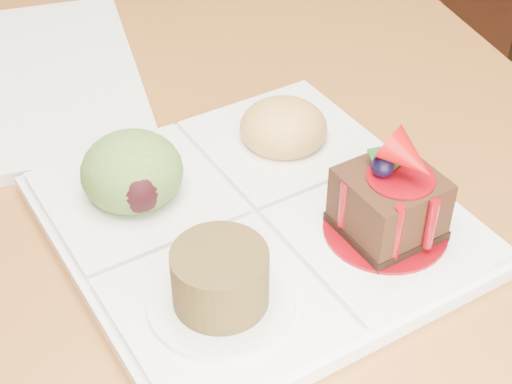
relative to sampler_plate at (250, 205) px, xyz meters
name	(u,v)px	position (x,y,z in m)	size (l,w,h in m)	color
sampler_plate	(250,205)	(0.00, 0.00, 0.00)	(0.32, 0.32, 0.10)	white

